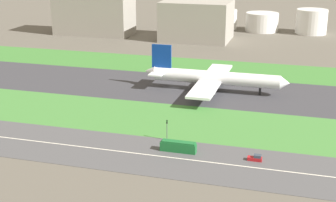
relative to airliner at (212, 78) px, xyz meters
The scene contains 15 objects.
ground_plane 18.60m from the airliner, behind, with size 800.00×800.00×0.00m, color #5B564C.
runway 18.59m from the airliner, behind, with size 280.00×46.00×0.10m, color #38383D.
grass_median_north 45.02m from the airliner, 113.15° to the left, with size 280.00×36.00×0.10m, color #3D7A33.
grass_median_south 45.02m from the airliner, 113.15° to the right, with size 280.00×36.00×0.10m, color #427F38.
highway 75.33m from the airliner, 103.50° to the right, with size 280.00×28.00×0.10m, color #4C4C4F.
highway_centerline 75.32m from the airliner, 103.50° to the right, with size 266.00×0.50×0.01m, color silver.
airliner is the anchor object (origin of this frame).
bus_0 68.19m from the airliner, 87.79° to the right, with size 11.60×2.50×3.50m.
car_2 73.38m from the airliner, 68.29° to the right, with size 4.40×1.80×2.00m.
traffic_light 60.14m from the airliner, 93.30° to the right, with size 0.36×0.50×7.20m.
terminal_building 157.12m from the airliner, 133.33° to the left, with size 53.86×25.21×35.11m, color #9E998E.
hangar_building 118.89m from the airliner, 106.17° to the left, with size 44.92×35.28×26.00m, color #9E998E.
fuel_tank_west 160.47m from the airliner, 97.75° to the left, with size 17.80×17.80×14.87m, color silver.
fuel_tank_centre 159.11m from the airliner, 87.87° to the left, with size 23.74×23.74×13.54m, color silver.
fuel_tank_east 164.19m from the airliner, 75.58° to the left, with size 21.82×21.82×17.33m, color silver.
Camera 1 is at (56.75, -207.29, 64.52)m, focal length 52.58 mm.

